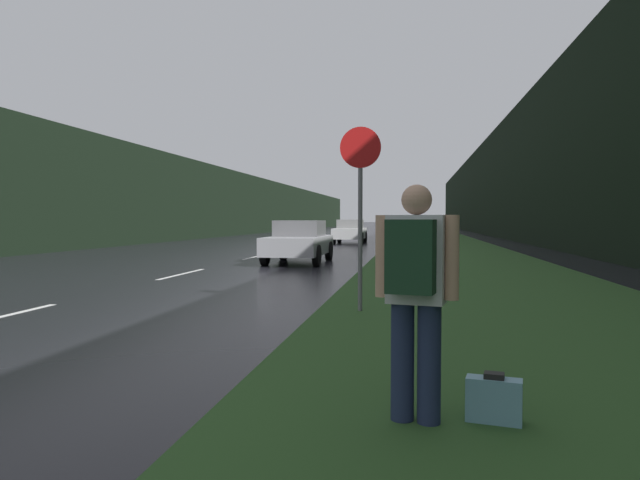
{
  "coord_description": "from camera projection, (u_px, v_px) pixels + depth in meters",
  "views": [
    {
      "loc": [
        6.09,
        -1.5,
        1.46
      ],
      "look_at": [
        3.44,
        14.57,
        0.87
      ],
      "focal_mm": 32.0,
      "sensor_mm": 36.0,
      "label": 1
    }
  ],
  "objects": [
    {
      "name": "lane_stripe_c",
      "position": [
        182.0,
        274.0,
        15.17
      ],
      "size": [
        0.12,
        3.0,
        0.01
      ],
      "primitive_type": "cube",
      "color": "silver",
      "rests_on": "ground_plane"
    },
    {
      "name": "hitchhiker_with_backpack",
      "position": [
        415.0,
        288.0,
        3.99
      ],
      "size": [
        0.58,
        0.47,
        1.7
      ],
      "rotation": [
        0.0,
        0.0,
        -0.19
      ],
      "color": "#1E2847",
      "rests_on": "ground_plane"
    },
    {
      "name": "grass_verge",
      "position": [
        435.0,
        240.0,
        40.73
      ],
      "size": [
        6.0,
        240.0,
        0.02
      ],
      "primitive_type": "cube",
      "color": "#26471E",
      "rests_on": "ground_plane"
    },
    {
      "name": "stop_sign",
      "position": [
        360.0,
        201.0,
        8.91
      ],
      "size": [
        0.64,
        0.07,
        2.9
      ],
      "color": "slate",
      "rests_on": "ground_plane"
    },
    {
      "name": "lane_stripe_e",
      "position": [
        293.0,
        248.0,
        28.98
      ],
      "size": [
        0.12,
        3.0,
        0.01
      ],
      "primitive_type": "cube",
      "color": "silver",
      "rests_on": "ground_plane"
    },
    {
      "name": "car_passing_near",
      "position": [
        299.0,
        241.0,
        19.1
      ],
      "size": [
        1.86,
        4.15,
        1.42
      ],
      "rotation": [
        0.0,
        0.0,
        3.14
      ],
      "color": "#9E9EA3",
      "rests_on": "ground_plane"
    },
    {
      "name": "lane_stripe_d",
      "position": [
        255.0,
        257.0,
        22.08
      ],
      "size": [
        0.12,
        3.0,
        0.01
      ],
      "primitive_type": "cube",
      "color": "silver",
      "rests_on": "ground_plane"
    },
    {
      "name": "treeline_far_side",
      "position": [
        234.0,
        204.0,
        53.44
      ],
      "size": [
        2.0,
        140.0,
        5.77
      ],
      "primitive_type": "cube",
      "color": "black",
      "rests_on": "ground_plane"
    },
    {
      "name": "suitcase",
      "position": [
        494.0,
        401.0,
        4.04
      ],
      "size": [
        0.41,
        0.22,
        0.37
      ],
      "rotation": [
        0.0,
        0.0,
        -0.19
      ],
      "color": "#6093A8",
      "rests_on": "ground_plane"
    },
    {
      "name": "treeline_near_side",
      "position": [
        501.0,
        185.0,
        49.45
      ],
      "size": [
        2.0,
        140.0,
        8.86
      ],
      "primitive_type": "cube",
      "color": "black",
      "rests_on": "ground_plane"
    },
    {
      "name": "car_passing_far",
      "position": [
        350.0,
        231.0,
        34.33
      ],
      "size": [
        1.82,
        4.18,
        1.44
      ],
      "rotation": [
        0.0,
        0.0,
        3.14
      ],
      "color": "#BCBCBC",
      "rests_on": "ground_plane"
    }
  ]
}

